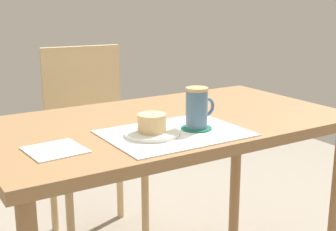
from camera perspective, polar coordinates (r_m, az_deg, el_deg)
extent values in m
cylinder|color=#997047|center=(1.92, 19.74, -11.41)|extent=(0.05, 0.05, 0.72)
cylinder|color=#997047|center=(2.29, 8.25, -6.41)|extent=(0.05, 0.05, 0.72)
cube|color=#997047|center=(1.63, -0.20, -1.03)|extent=(1.26, 0.70, 0.04)
cylinder|color=#D1B27F|center=(2.24, -2.78, -11.26)|extent=(0.04, 0.04, 0.40)
cylinder|color=#D1B27F|center=(2.14, -11.78, -12.80)|extent=(0.04, 0.04, 0.40)
cylinder|color=#D1B27F|center=(2.54, -5.88, -8.09)|extent=(0.04, 0.04, 0.40)
cylinder|color=#D1B27F|center=(2.46, -13.79, -9.25)|extent=(0.04, 0.04, 0.40)
cube|color=#D1B27F|center=(2.25, -8.77, -5.22)|extent=(0.46, 0.46, 0.04)
cube|color=#D1B27F|center=(2.36, -10.37, 2.33)|extent=(0.39, 0.08, 0.50)
cube|color=white|center=(1.45, 0.83, -2.17)|extent=(0.43, 0.31, 0.00)
cylinder|color=silver|center=(1.42, -1.96, -2.21)|extent=(0.17, 0.17, 0.01)
cylinder|color=#E5BC7F|center=(1.41, -1.97, -0.90)|extent=(0.09, 0.09, 0.05)
cylinder|color=#196B4C|center=(1.49, 3.48, -1.55)|extent=(0.10, 0.10, 0.00)
cylinder|color=slate|center=(1.48, 3.52, 0.77)|extent=(0.07, 0.07, 0.12)
cylinder|color=tan|center=(1.46, 3.56, 3.23)|extent=(0.07, 0.07, 0.01)
torus|color=slate|center=(1.50, 4.68, 1.03)|extent=(0.06, 0.01, 0.06)
cube|color=white|center=(1.33, -13.60, -4.11)|extent=(0.16, 0.16, 0.00)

